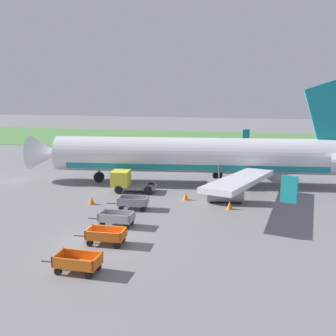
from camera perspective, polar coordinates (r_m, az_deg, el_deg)
name	(u,v)px	position (r m, az deg, el deg)	size (l,w,h in m)	color
ground_plane	(103,242)	(27.67, -9.35, -10.41)	(220.00, 220.00, 0.00)	slate
grass_strip	(201,140)	(78.79, 4.69, 4.08)	(220.00, 28.00, 0.06)	#518442
airplane	(205,156)	(42.35, 5.29, 1.71)	(37.66, 30.31, 11.34)	silver
baggage_cart_nearest	(78,262)	(23.54, -12.82, -13.04)	(3.58, 1.50, 1.07)	orange
baggage_cart_second_in_row	(106,236)	(27.06, -8.87, -9.54)	(3.56, 1.43, 1.07)	orange
baggage_cart_third_in_row	(116,218)	(30.30, -7.39, -7.16)	(3.57, 1.48, 1.07)	gray
baggage_cart_fourth_in_row	(133,202)	(34.19, -5.03, -4.92)	(3.61, 1.66, 1.07)	gray
service_truck_beside_carts	(126,181)	(39.76, -6.08, -1.84)	(4.51, 2.30, 2.10)	slate
traffic_cone_near_plane	(186,196)	(36.89, 2.54, -4.03)	(0.55, 0.55, 0.73)	orange
traffic_cone_mid_apron	(91,200)	(36.17, -10.90, -4.58)	(0.53, 0.53, 0.69)	orange
traffic_cone_by_carts	(230,205)	(34.52, 8.81, -5.29)	(0.53, 0.53, 0.70)	orange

